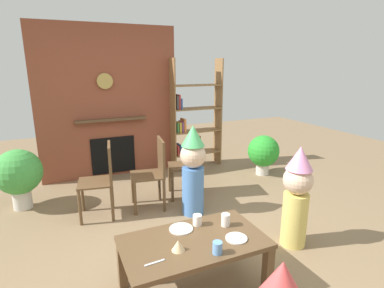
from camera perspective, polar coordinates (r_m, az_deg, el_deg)
The scene contains 18 objects.
ground_plane at distance 3.23m, azimuth 0.51°, elevation -19.38°, with size 12.00×12.00×0.00m, color #846B4C.
brick_fireplace_feature at distance 5.12m, azimuth -15.24°, elevation 7.33°, with size 2.20×0.28×2.40m.
bookshelf at distance 5.38m, azimuth 0.13°, elevation 4.86°, with size 0.90×0.28×1.90m.
coffee_table at distance 2.58m, azimuth 0.37°, elevation -18.76°, with size 1.14×0.64×0.46m.
paper_cup_near_left at distance 2.72m, azimuth 6.28°, elevation -13.88°, with size 0.07×0.07×0.11m, color silver.
paper_cup_near_right at distance 2.72m, azimuth 1.00°, elevation -13.97°, with size 0.08×0.08×0.09m, color silver.
paper_cup_center at distance 2.38m, azimuth 4.76°, elevation -18.70°, with size 0.07×0.07×0.09m, color #669EE0.
paper_plate_front at distance 2.58m, azimuth 8.26°, elevation -16.98°, with size 0.17×0.17×0.01m, color white.
paper_plate_rear at distance 2.68m, azimuth -2.05°, elevation -15.52°, with size 0.20×0.20×0.01m, color white.
birthday_cake_slice at distance 2.41m, azimuth -2.60°, elevation -18.35°, with size 0.10×0.10×0.08m, color #EAC68C.
table_fork at distance 2.32m, azimuth -6.97°, elevation -21.11°, with size 0.15×0.02×0.01m, color silver.
child_in_pink at distance 3.25m, azimuth 18.92°, elevation -8.87°, with size 0.29×0.29×1.05m.
child_by_the_chairs at distance 3.70m, azimuth 0.18°, elevation -4.52°, with size 0.31×0.31×1.12m.
dining_chair_left at distance 3.82m, azimuth -16.26°, elevation -5.75°, with size 0.46×0.46×0.90m.
dining_chair_middle at distance 3.93m, azimuth -7.04°, elevation -4.68°, with size 0.46×0.46×0.90m.
dining_chair_right at distance 4.23m, azimuth -0.36°, elevation -3.11°, with size 0.48×0.48×0.90m.
potted_plant_tall at distance 5.21m, azimuth 13.16°, elevation -1.45°, with size 0.52×0.52×0.67m.
potted_plant_short at distance 4.44m, azimuth -29.61°, elevation -4.82°, with size 0.57×0.57×0.78m.
Camera 1 is at (-1.12, -2.42, 1.81)m, focal length 28.62 mm.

